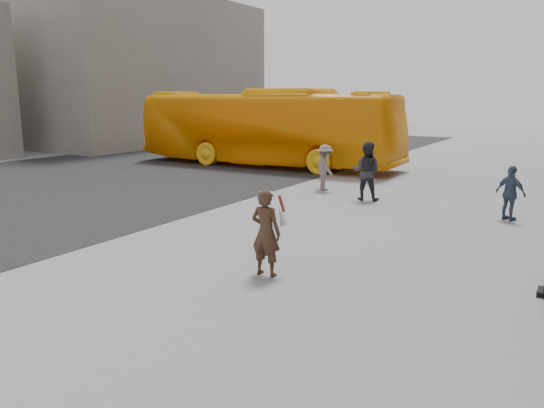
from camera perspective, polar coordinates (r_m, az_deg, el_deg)
The scene contains 8 objects.
ground at distance 10.35m, azimuth 3.62°, elevation -7.32°, with size 100.00×100.00×0.00m, color #9E9EA3.
road at distance 22.47m, azimuth -20.59°, elevation 2.34°, with size 16.00×60.00×0.01m, color black.
bg_building_far at distance 40.47m, azimuth -14.07°, elevation 13.69°, with size 10.00×18.00×10.00m, color gray.
woman at distance 9.94m, azimuth -0.63°, elevation -2.98°, with size 0.63×0.57×1.66m.
bus at distance 25.49m, azimuth -0.62°, elevation 8.22°, with size 3.05×13.05×3.63m, color #F8A90F.
pedestrian_a at distance 17.38m, azimuth 10.11°, elevation 3.50°, with size 0.92×0.71×1.89m, color #28292F.
pedestrian_b at distance 19.00m, azimuth 5.72°, elevation 3.93°, with size 1.05×0.60×1.63m, color #78645D.
pedestrian_c at distance 15.71m, azimuth 24.28°, elevation 1.06°, with size 0.88×0.37×1.50m, color #394E62.
Camera 1 is at (4.49, -8.69, 3.37)m, focal length 35.00 mm.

